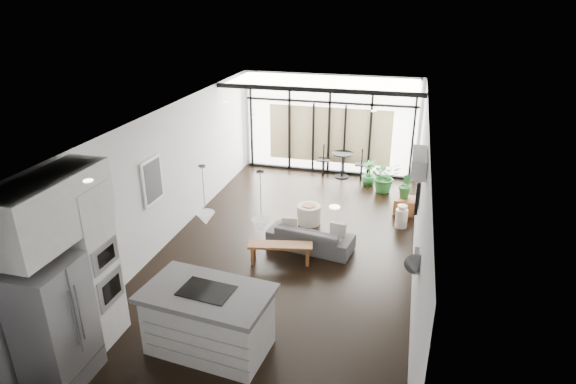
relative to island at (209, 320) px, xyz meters
The scene contains 28 objects.
floor 2.94m from the island, 82.82° to the left, with size 5.00×10.00×0.00m, color black.
ceiling 3.70m from the island, 82.82° to the left, with size 5.00×10.00×0.00m, color silver.
wall_left 3.70m from the island, 126.59° to the left, with size 0.02×10.00×2.80m, color silver.
wall_right 4.16m from the island, 45.17° to the left, with size 0.02×10.00×2.80m, color silver.
wall_back 7.94m from the island, 87.37° to the left, with size 5.00×0.02×2.80m, color silver.
wall_front 2.33m from the island, 80.30° to the right, with size 5.00×0.02×2.80m, color silver.
glazing 7.82m from the island, 87.32° to the left, with size 5.00×0.20×2.80m, color black.
skylight 7.25m from the island, 86.98° to the left, with size 4.70×1.90×0.06m, color silver.
neighbour_building 7.86m from the island, 87.35° to the left, with size 3.50×0.02×1.60m, color #D3C389.
island is the anchor object (origin of this frame).
cooktop 0.50m from the island, ahead, with size 0.75×0.50×0.01m, color black.
fridge 2.02m from the island, 147.31° to the right, with size 0.70×0.87×1.80m, color gray.
appliance_column 1.92m from the island, behind, with size 0.64×0.67×2.49m, color white.
upper_cabinets 2.63m from the island, 160.55° to the right, with size 0.62×1.75×0.86m, color white.
pendant_left 1.54m from the island, 99.26° to the left, with size 0.26×0.26×0.18m, color silver.
pendant_right 1.72m from the island, 16.74° to the left, with size 0.26×0.26×0.18m, color silver.
sofa 3.39m from the island, 76.19° to the left, with size 1.73×0.51×0.68m, color #47474A.
console_bench 2.64m from the island, 82.11° to the left, with size 1.24×0.31×0.40m, color brown.
pouf 4.45m from the island, 83.15° to the left, with size 0.54×0.54×0.43m, color silver.
crate 6.13m from the island, 64.74° to the left, with size 0.48×0.48×0.37m, color brown.
plant_tall 7.02m from the island, 73.00° to the left, with size 0.77×0.85×0.66m, color #286B2D.
plant_med 7.24m from the island, 77.18° to the left, with size 0.38×0.68×0.38m, color #286B2D.
plant_crate 6.12m from the island, 64.74° to the left, with size 0.36×0.66×0.29m, color #286B2D.
milk_can 5.40m from the island, 61.55° to the left, with size 0.27×0.27×0.53m, color #EFE1CB.
bistro_set 7.54m from the island, 83.78° to the left, with size 1.50×0.60×0.72m, color black.
tv 4.86m from the island, 53.96° to the left, with size 0.05×1.10×0.65m, color black.
ac_unit 3.96m from the island, 37.17° to the left, with size 0.22×0.90×0.30m, color white.
framed_art 3.35m from the island, 131.53° to the left, with size 0.04×0.70×0.90m, color black.
Camera 1 is at (2.19, -8.10, 4.92)m, focal length 30.00 mm.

